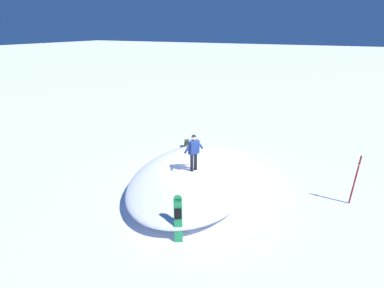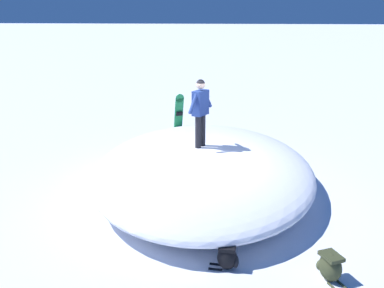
% 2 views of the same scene
% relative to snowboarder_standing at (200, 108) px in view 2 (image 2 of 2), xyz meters
% --- Properties ---
extents(ground, '(240.00, 240.00, 0.00)m').
position_rel_snowboarder_standing_xyz_m(ground, '(-0.03, 0.81, -1.86)').
color(ground, white).
extents(snow_mound, '(5.37, 7.45, 0.91)m').
position_rel_snowboarder_standing_xyz_m(snow_mound, '(-0.09, 0.23, -1.41)').
color(snow_mound, white).
rests_on(snow_mound, ground).
extents(snowboarder_standing, '(0.52, 0.91, 1.61)m').
position_rel_snowboarder_standing_xyz_m(snowboarder_standing, '(0.00, 0.00, 0.00)').
color(snowboarder_standing, black).
rests_on(snowboarder_standing, snow_mound).
extents(snowboard_primary_upright, '(0.39, 0.41, 1.63)m').
position_rel_snowboarder_standing_xyz_m(snowboard_primary_upright, '(0.88, -3.01, -1.02)').
color(snowboard_primary_upright, '#1E8C47').
rests_on(snowboard_primary_upright, ground).
extents(backpack_near, '(0.48, 0.66, 0.45)m').
position_rel_snowboarder_standing_xyz_m(backpack_near, '(-2.30, 3.87, -1.63)').
color(backpack_near, '#383D23').
rests_on(backpack_near, ground).
extents(backpack_far, '(0.50, 0.29, 0.42)m').
position_rel_snowboarder_standing_xyz_m(backpack_far, '(-0.72, 3.73, -1.65)').
color(backpack_far, black).
rests_on(backpack_far, ground).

